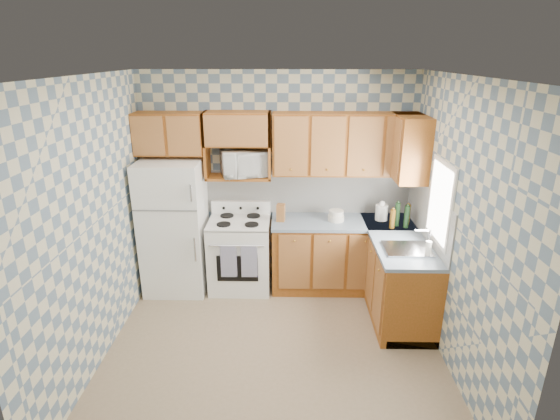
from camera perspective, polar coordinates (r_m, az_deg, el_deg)
The scene contains 30 objects.
floor at distance 4.74m, azimuth -0.81°, elevation -17.54°, with size 3.40×3.40×0.00m, color #826C51.
back_wall at distance 5.58m, azimuth -0.35°, elevation 3.93°, with size 3.40×0.02×2.70m, color slate.
right_wall at distance 4.36m, azimuth 22.06°, elevation -2.24°, with size 0.02×3.20×2.70m, color slate.
backsplash_back at distance 5.62m, azimuth 3.73°, elevation 2.40°, with size 2.60×0.01×0.56m, color white.
backsplash_right at distance 5.11m, azimuth 18.73°, elevation -0.45°, with size 0.01×1.60×0.56m, color white.
refrigerator at distance 5.60m, azimuth -13.60°, elevation -2.13°, with size 0.75×0.70×1.68m, color white.
stove_body at distance 5.63m, azimuth -5.23°, elevation -5.82°, with size 0.76×0.65×0.90m, color white.
cooktop at distance 5.45m, azimuth -5.37°, elevation -1.51°, with size 0.76×0.65×0.03m, color silver.
backguard at distance 5.67m, azimuth -5.11°, elevation 0.40°, with size 0.76×0.08×0.17m, color white.
dish_towel_left at distance 5.30m, azimuth -6.72°, elevation -6.67°, with size 0.19×0.03×0.41m, color navy.
dish_towel_right at distance 5.27m, azimuth -4.03°, elevation -6.72°, with size 0.19×0.03×0.41m, color navy.
base_cabinets_back at distance 5.67m, azimuth 8.00°, elevation -5.88°, with size 1.75×0.60×0.88m, color brown.
base_cabinets_right at distance 5.33m, azimuth 14.83°, elevation -8.12°, with size 0.60×1.60×0.88m, color brown.
countertop_back at distance 5.48m, azimuth 8.24°, elevation -1.56°, with size 1.77×0.63×0.04m, color slate.
countertop_right at distance 5.14m, azimuth 15.22°, elevation -3.58°, with size 0.63×1.60×0.04m, color slate.
upper_cabinets_back at distance 5.35m, azimuth 8.56°, elevation 8.51°, with size 1.75×0.33×0.74m, color brown.
upper_cabinets_fridge at distance 5.47m, azimuth -14.25°, elevation 9.66°, with size 0.82×0.33×0.50m, color brown.
upper_cabinets_right at distance 5.31m, azimuth 16.49°, elevation 7.84°, with size 0.33×0.70×0.74m, color brown.
microwave_shelf at distance 5.43m, azimuth -5.37°, elevation 4.32°, with size 0.80×0.33×0.03m, color brown.
microwave at distance 5.40m, azimuth -4.57°, elevation 6.16°, with size 0.57×0.39×0.32m, color white.
sink at distance 4.82m, azimuth 16.26°, elevation -4.95°, with size 0.48×0.40×0.03m, color #B7B7BC.
window at distance 4.72m, azimuth 20.21°, elevation 0.93°, with size 0.02×0.66×0.86m, color silver.
bottle_0 at distance 5.40m, azimuth 15.03°, elevation -0.54°, with size 0.06×0.06×0.29m, color black.
bottle_1 at distance 5.37m, azimuth 16.20°, elevation -0.87°, with size 0.06×0.06×0.27m, color black.
bottle_2 at distance 5.47m, azimuth 16.32°, elevation -0.59°, with size 0.06×0.06×0.25m, color #56360D.
bottle_3 at distance 5.32m, azimuth 14.47°, elevation -1.13°, with size 0.06×0.06×0.23m, color #56360D.
knife_block at distance 5.37m, azimuth 0.10°, elevation -0.33°, with size 0.10×0.10×0.22m, color brown.
electric_kettle at distance 5.55m, azimuth 13.12°, elevation -0.31°, with size 0.15×0.15×0.19m, color white.
food_containers at distance 5.44m, azimuth 7.34°, elevation -0.72°, with size 0.20×0.20×0.13m, color beige, non-canonical shape.
soap_bottle at distance 4.69m, azimuth 18.80°, elevation -4.85°, with size 0.06×0.06×0.17m, color beige.
Camera 1 is at (0.13, -3.77, 2.88)m, focal length 28.00 mm.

